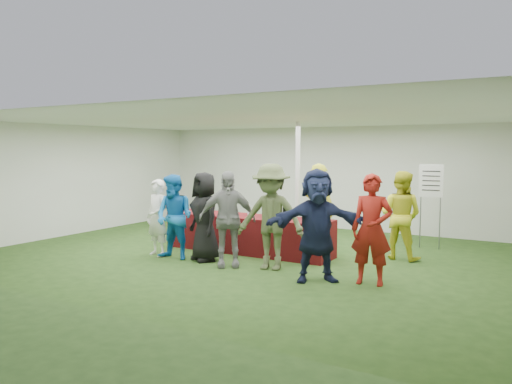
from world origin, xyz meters
The scene contains 18 objects.
ground centered at (0.00, 0.00, 0.00)m, with size 60.00×60.00×0.00m, color #284719.
tent centered at (0.50, 1.20, 1.35)m, with size 10.00×10.00×10.00m.
serving_table centered at (-0.15, 0.19, 0.38)m, with size 3.60×0.80×0.75m, color #640E10.
wine_bottles centered at (0.42, 0.31, 0.87)m, with size 0.55×0.17×0.32m.
wine_glasses centered at (-1.06, -0.08, 0.86)m, with size 1.22×0.13×0.16m.
water_bottle centered at (-0.16, 0.27, 0.85)m, with size 0.07×0.07×0.23m.
bar_towel centered at (1.40, 0.24, 0.77)m, with size 0.25×0.18×0.03m, color white.
dump_bucket centered at (1.46, -0.03, 0.84)m, with size 0.24×0.24×0.18m, color slate.
wine_list_sign centered at (3.01, 2.45, 1.32)m, with size 0.50×0.03×1.80m.
staff_pourer centered at (1.19, 0.75, 0.92)m, with size 0.67×0.44×1.83m, color gold.
staff_back centered at (2.73, 1.13, 0.85)m, with size 0.83×0.64×1.70m, color gold.
customer_0 centered at (-1.51, -1.02, 0.76)m, with size 0.55×0.36×1.52m, color white.
customer_1 centered at (-1.01, -1.09, 0.82)m, with size 0.79×0.62×1.63m, color #146BBB.
customer_2 centered at (-0.44, -0.89, 0.84)m, with size 0.82×0.54×1.68m, color black.
customer_3 centered at (0.20, -1.09, 0.87)m, with size 1.02×0.42×1.73m, color gray.
customer_4 centered at (0.98, -0.87, 0.93)m, with size 1.21×0.69×1.87m, color #48542F.
customer_5 centered at (1.99, -1.18, 0.91)m, with size 1.68×0.54×1.81m, color #161D3B.
customer_6 centered at (2.80, -0.92, 0.87)m, with size 0.64×0.42×1.74m, color maroon.
Camera 1 is at (5.14, -8.46, 2.13)m, focal length 35.00 mm.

